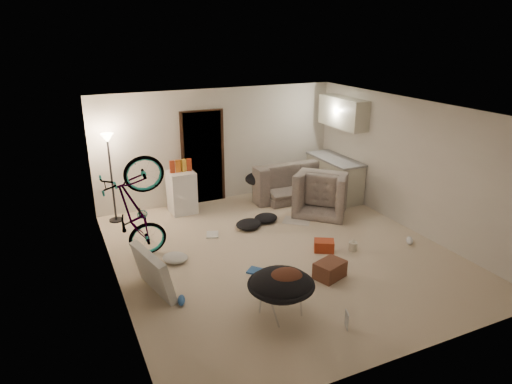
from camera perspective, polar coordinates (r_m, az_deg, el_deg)
name	(u,v)px	position (r m, az deg, el deg)	size (l,w,h in m)	color
floor	(281,253)	(8.08, 3.14, -7.60)	(5.50, 6.00, 0.02)	beige
ceiling	(284,109)	(7.27, 3.51, 10.32)	(5.50, 6.00, 0.02)	white
wall_back	(219,145)	(10.22, -4.66, 5.86)	(5.50, 0.02, 2.50)	silver
wall_front	(411,266)	(5.34, 18.81, -8.73)	(5.50, 0.02, 2.50)	silver
wall_left	(111,211)	(6.80, -17.71, -2.33)	(0.02, 6.00, 2.50)	silver
wall_right	(411,165)	(9.16, 18.78, 3.19)	(0.02, 6.00, 2.50)	silver
doorway	(203,158)	(10.12, -6.67, 4.30)	(0.85, 0.10, 2.04)	black
door_trim	(203,158)	(10.09, -6.62, 4.26)	(0.97, 0.04, 2.10)	#331D12
floor_lamp	(109,159)	(9.33, -17.85, 3.96)	(0.28, 0.28, 1.81)	black
kitchen_counter	(334,178)	(10.66, 9.74, 1.70)	(0.60, 1.50, 0.88)	beige
counter_top	(335,159)	(10.53, 9.89, 4.08)	(0.64, 1.54, 0.04)	gray
kitchen_uppers	(343,112)	(10.38, 10.83, 9.74)	(0.38, 1.40, 0.65)	beige
sofa	(294,182)	(10.66, 4.79, 1.21)	(2.17, 0.85, 0.63)	#343B34
armchair	(324,195)	(9.82, 8.46, -0.42)	(1.06, 0.92, 0.69)	#343B34
bicycle	(137,233)	(7.87, -14.62, -4.97)	(0.65, 1.88, 0.99)	black
book_asset	(348,331)	(6.29, 11.40, -16.64)	(0.17, 0.23, 0.02)	#AB3719
mini_fridge	(182,192)	(9.73, -9.26, 0.00)	(0.53, 0.53, 0.89)	white
snack_box_0	(172,168)	(9.52, -10.42, 2.99)	(0.10, 0.07, 0.30)	#AB3719
snack_box_1	(178,167)	(9.55, -9.73, 3.08)	(0.10, 0.07, 0.30)	orange
snack_box_2	(184,166)	(9.58, -9.04, 3.17)	(0.10, 0.07, 0.30)	gold
snack_box_3	(189,166)	(9.61, -8.35, 3.26)	(0.10, 0.07, 0.30)	#AB3719
saucer_chair	(281,290)	(6.28, 3.14, -12.12)	(0.91, 0.91, 0.65)	silver
hoodie	(286,277)	(6.18, 3.73, -10.61)	(0.48, 0.40, 0.22)	#582D1E
sofa_drape	(257,179)	(10.17, 0.15, 1.69)	(0.56, 0.46, 0.28)	black
tv_box	(153,272)	(6.96, -12.74, -9.71)	(0.12, 1.01, 0.67)	silver
drink_case_a	(330,270)	(7.34, 9.22, -9.56)	(0.47, 0.33, 0.27)	brown
drink_case_b	(324,246)	(8.16, 8.50, -6.65)	(0.34, 0.25, 0.20)	#AB3719
juicer	(353,246)	(8.27, 12.01, -6.56)	(0.15, 0.15, 0.22)	beige
newspaper	(297,221)	(9.35, 5.13, -3.59)	(0.42, 0.54, 0.01)	#BDB6AF
book_blue	(257,271)	(7.45, 0.16, -9.89)	(0.22, 0.30, 0.03)	#2B589C
book_white	(212,235)	(8.72, -5.47, -5.32)	(0.22, 0.29, 0.03)	silver
shoe_0	(262,201)	(10.19, 0.77, -1.17)	(0.29, 0.12, 0.11)	#2B589C
shoe_1	(178,212)	(9.76, -9.73, -2.46)	(0.29, 0.12, 0.11)	slate
shoe_2	(181,300)	(6.77, -9.31, -13.20)	(0.26, 0.10, 0.10)	#2B589C
shoe_4	(410,240)	(8.82, 18.64, -5.76)	(0.29, 0.12, 0.11)	white
clothes_lump_a	(249,224)	(8.95, -0.93, -4.05)	(0.53, 0.45, 0.17)	black
clothes_lump_b	(266,218)	(9.26, 1.24, -3.27)	(0.49, 0.43, 0.15)	black
clothes_lump_c	(175,258)	(7.86, -10.08, -8.09)	(0.44, 0.38, 0.14)	silver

